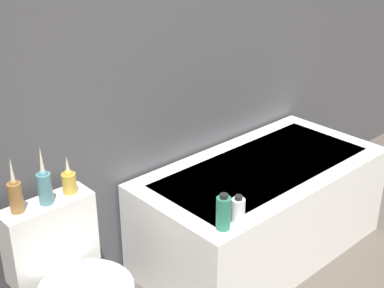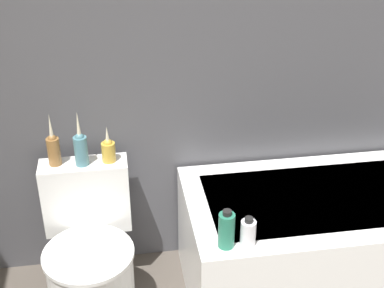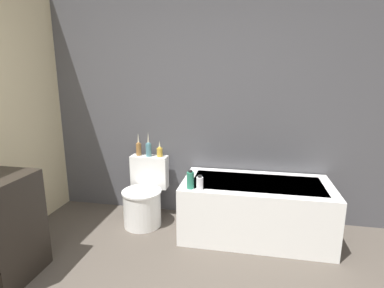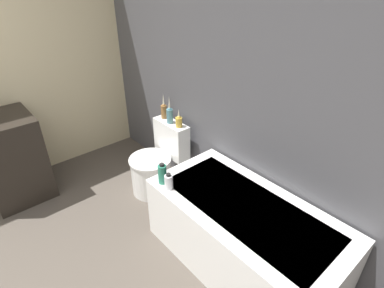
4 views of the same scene
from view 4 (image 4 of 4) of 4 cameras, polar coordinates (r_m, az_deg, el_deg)
name	(u,v)px [view 4 (image 4 of 4)]	position (r m, az deg, el deg)	size (l,w,h in m)	color
wall_back_tiled	(216,73)	(2.63, 4.54, 13.37)	(6.40, 0.06, 2.60)	#4C4C51
bathtub	(243,235)	(2.45, 9.63, -16.64)	(1.49, 0.75, 0.58)	white
toilet	(157,165)	(3.16, -6.76, -4.01)	(0.43, 0.57, 0.72)	white
vanity_counter	(12,158)	(3.49, -31.07, -2.31)	(0.60, 0.54, 0.87)	black
vase_gold	(164,110)	(3.11, -5.38, 6.43)	(0.06, 0.06, 0.27)	olive
vase_silver	(170,114)	(3.00, -4.27, 5.67)	(0.06, 0.06, 0.28)	teal
vase_bronze	(179,121)	(2.93, -2.52, 4.43)	(0.07, 0.07, 0.19)	gold
shampoo_bottle_tall	(162,174)	(2.39, -5.67, -5.70)	(0.07, 0.07, 0.18)	#267259
shampoo_bottle_short	(169,182)	(2.34, -4.46, -7.19)	(0.07, 0.07, 0.14)	silver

